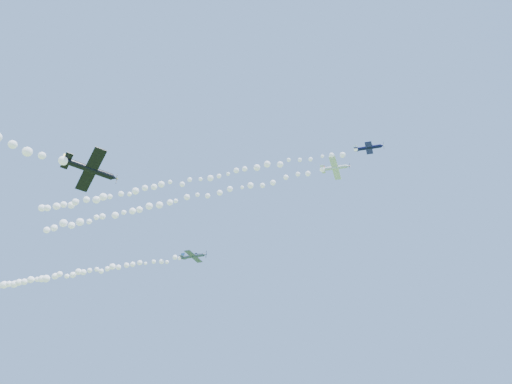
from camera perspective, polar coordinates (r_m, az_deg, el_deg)
The scene contains 7 objects.
plane_white at distance 95.57m, azimuth 10.50°, elevation 3.20°, with size 6.69×6.79×2.58m.
smoke_trail_white at distance 108.95m, azimuth -11.56°, elevation -1.42°, with size 78.50×18.23×2.85m, color white, non-canonical shape.
plane_navy at distance 88.94m, azimuth 14.81°, elevation 5.74°, with size 6.06×6.35×2.06m.
smoke_trail_navy at distance 97.93m, azimuth -10.03°, elevation 1.27°, with size 77.03×22.36×2.46m, color white, non-canonical shape.
plane_grey at distance 102.41m, azimuth -8.33°, elevation -8.45°, with size 6.85×7.26×2.06m.
smoke_trail_grey at distance 121.13m, azimuth -23.35°, elevation -10.01°, with size 62.88×17.73×3.11m, color white, non-canonical shape.
plane_black at distance 60.53m, azimuth -21.19°, elevation 2.82°, with size 7.46×7.24×2.89m.
Camera 1 is at (45.39, -65.21, 2.00)m, focal length 30.00 mm.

